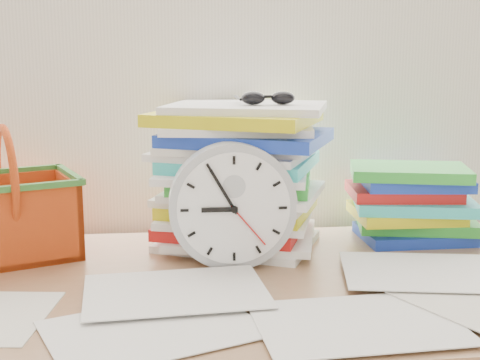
{
  "coord_description": "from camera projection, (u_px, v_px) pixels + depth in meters",
  "views": [
    {
      "loc": [
        -0.1,
        0.43,
        1.17
      ],
      "look_at": [
        0.03,
        1.6,
        0.94
      ],
      "focal_mm": 50.0,
      "sensor_mm": 36.0,
      "label": 1
    }
  ],
  "objects": [
    {
      "name": "desk",
      "position": [
        222.0,
        319.0,
        1.25
      ],
      "size": [
        1.4,
        0.7,
        0.75
      ],
      "color": "#966A46",
      "rests_on": "ground"
    },
    {
      "name": "paper_stack",
      "position": [
        239.0,
        176.0,
        1.43
      ],
      "size": [
        0.42,
        0.38,
        0.31
      ],
      "primitive_type": null,
      "rotation": [
        0.0,
        0.0,
        -0.3
      ],
      "color": "white",
      "rests_on": "desk"
    },
    {
      "name": "clock",
      "position": [
        233.0,
        206.0,
        1.29
      ],
      "size": [
        0.25,
        0.05,
        0.25
      ],
      "primitive_type": "cylinder",
      "rotation": [
        1.57,
        0.0,
        0.0
      ],
      "color": "#ABAFB4",
      "rests_on": "desk"
    },
    {
      "name": "sunglasses",
      "position": [
        268.0,
        98.0,
        1.37
      ],
      "size": [
        0.13,
        0.11,
        0.03
      ],
      "primitive_type": null,
      "rotation": [
        0.0,
        0.0,
        0.01
      ],
      "color": "black",
      "rests_on": "paper_stack"
    },
    {
      "name": "book_stack",
      "position": [
        410.0,
        202.0,
        1.49
      ],
      "size": [
        0.3,
        0.25,
        0.17
      ],
      "primitive_type": null,
      "rotation": [
        0.0,
        0.0,
        -0.12
      ],
      "color": "white",
      "rests_on": "desk"
    },
    {
      "name": "basket",
      "position": [
        7.0,
        193.0,
        1.35
      ],
      "size": [
        0.32,
        0.29,
        0.27
      ],
      "primitive_type": null,
      "rotation": [
        0.0,
        0.0,
        0.38
      ],
      "color": "#D54A14",
      "rests_on": "desk"
    },
    {
      "name": "scattered_papers",
      "position": [
        222.0,
        278.0,
        1.23
      ],
      "size": [
        1.26,
        0.42,
        0.02
      ],
      "primitive_type": null,
      "color": "white",
      "rests_on": "desk"
    }
  ]
}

